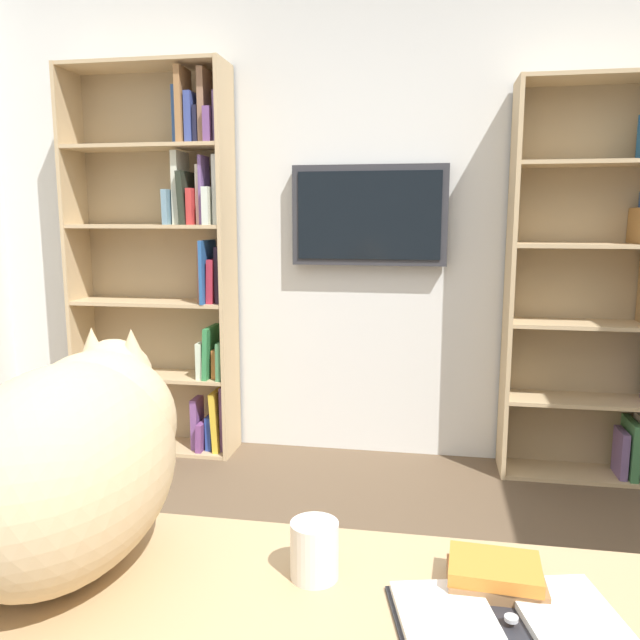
{
  "coord_description": "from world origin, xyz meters",
  "views": [
    {
      "loc": [
        -0.37,
        1.28,
        1.34
      ],
      "look_at": [
        0.04,
        -1.04,
        0.96
      ],
      "focal_mm": 35.18,
      "sensor_mm": 36.0,
      "label": 1
    }
  ],
  "objects_px": {
    "cat": "(76,454)",
    "desk_book_stack": "(495,576)",
    "bookshelf_right": "(171,261)",
    "coffee_mug": "(314,550)",
    "bookshelf_left": "(611,292)",
    "wall_mounted_tv": "(369,215)",
    "open_binder": "(511,624)"
  },
  "relations": [
    {
      "from": "cat",
      "to": "desk_book_stack",
      "type": "distance_m",
      "value": 0.72
    },
    {
      "from": "bookshelf_right",
      "to": "coffee_mug",
      "type": "xyz_separation_m",
      "value": [
        -1.27,
        2.4,
        -0.3
      ]
    },
    {
      "from": "bookshelf_left",
      "to": "bookshelf_right",
      "type": "relative_size",
      "value": 0.93
    },
    {
      "from": "bookshelf_left",
      "to": "cat",
      "type": "bearing_deg",
      "value": 58.44
    },
    {
      "from": "wall_mounted_tv",
      "to": "open_binder",
      "type": "bearing_deg",
      "value": 100.16
    },
    {
      "from": "open_binder",
      "to": "bookshelf_left",
      "type": "bearing_deg",
      "value": -107.32
    },
    {
      "from": "bookshelf_left",
      "to": "wall_mounted_tv",
      "type": "bearing_deg",
      "value": -3.81
    },
    {
      "from": "bookshelf_left",
      "to": "coffee_mug",
      "type": "bearing_deg",
      "value": 65.8
    },
    {
      "from": "open_binder",
      "to": "coffee_mug",
      "type": "distance_m",
      "value": 0.32
    },
    {
      "from": "bookshelf_left",
      "to": "cat",
      "type": "xyz_separation_m",
      "value": [
        1.49,
        2.42,
        -0.02
      ]
    },
    {
      "from": "bookshelf_left",
      "to": "bookshelf_right",
      "type": "bearing_deg",
      "value": -0.03
    },
    {
      "from": "wall_mounted_tv",
      "to": "desk_book_stack",
      "type": "bearing_deg",
      "value": 100.24
    },
    {
      "from": "desk_book_stack",
      "to": "open_binder",
      "type": "bearing_deg",
      "value": 98.01
    },
    {
      "from": "wall_mounted_tv",
      "to": "coffee_mug",
      "type": "xyz_separation_m",
      "value": [
        -0.16,
        2.49,
        -0.55
      ]
    },
    {
      "from": "open_binder",
      "to": "desk_book_stack",
      "type": "height_order",
      "value": "desk_book_stack"
    },
    {
      "from": "coffee_mug",
      "to": "desk_book_stack",
      "type": "height_order",
      "value": "coffee_mug"
    },
    {
      "from": "bookshelf_right",
      "to": "open_binder",
      "type": "relative_size",
      "value": 5.8
    },
    {
      "from": "bookshelf_left",
      "to": "wall_mounted_tv",
      "type": "xyz_separation_m",
      "value": [
        1.24,
        -0.08,
        0.38
      ]
    },
    {
      "from": "cat",
      "to": "coffee_mug",
      "type": "height_order",
      "value": "cat"
    },
    {
      "from": "cat",
      "to": "wall_mounted_tv",
      "type": "bearing_deg",
      "value": -95.72
    },
    {
      "from": "bookshelf_left",
      "to": "bookshelf_right",
      "type": "xyz_separation_m",
      "value": [
        2.34,
        -0.0,
        0.13
      ]
    },
    {
      "from": "bookshelf_right",
      "to": "wall_mounted_tv",
      "type": "distance_m",
      "value": 1.14
    },
    {
      "from": "wall_mounted_tv",
      "to": "desk_book_stack",
      "type": "relative_size",
      "value": 5.5
    },
    {
      "from": "desk_book_stack",
      "to": "coffee_mug",
      "type": "bearing_deg",
      "value": 2.49
    },
    {
      "from": "cat",
      "to": "desk_book_stack",
      "type": "bearing_deg",
      "value": -177.5
    },
    {
      "from": "desk_book_stack",
      "to": "bookshelf_right",
      "type": "bearing_deg",
      "value": -56.96
    },
    {
      "from": "wall_mounted_tv",
      "to": "coffee_mug",
      "type": "relative_size",
      "value": 8.75
    },
    {
      "from": "wall_mounted_tv",
      "to": "open_binder",
      "type": "xyz_separation_m",
      "value": [
        -0.46,
        2.57,
        -0.59
      ]
    },
    {
      "from": "bookshelf_right",
      "to": "cat",
      "type": "xyz_separation_m",
      "value": [
        -0.86,
        2.42,
        -0.15
      ]
    },
    {
      "from": "bookshelf_right",
      "to": "desk_book_stack",
      "type": "xyz_separation_m",
      "value": [
        -1.56,
        2.39,
        -0.32
      ]
    },
    {
      "from": "open_binder",
      "to": "desk_book_stack",
      "type": "distance_m",
      "value": 0.1
    },
    {
      "from": "bookshelf_left",
      "to": "coffee_mug",
      "type": "height_order",
      "value": "bookshelf_left"
    }
  ]
}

